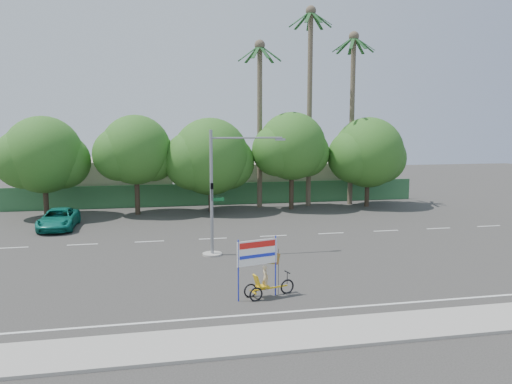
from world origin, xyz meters
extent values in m
plane|color=#33302D|center=(0.00, 0.00, 0.00)|extent=(120.00, 120.00, 0.00)
cube|color=gray|center=(0.00, -7.50, 0.06)|extent=(50.00, 2.40, 0.12)
cube|color=#336B3D|center=(0.00, 21.50, 1.00)|extent=(38.00, 0.08, 2.00)
cube|color=#B3A98E|center=(-10.00, 26.00, 2.00)|extent=(12.00, 8.00, 4.00)
cube|color=#B3A98E|center=(8.00, 26.00, 1.80)|extent=(14.00, 8.00, 3.60)
cylinder|color=#473828|center=(-14.00, 18.00, 1.76)|extent=(0.40, 0.40, 3.52)
sphere|color=#295D1B|center=(-14.00, 18.00, 4.96)|extent=(6.00, 6.00, 6.00)
sphere|color=#295D1B|center=(-12.65, 18.30, 4.40)|extent=(4.32, 4.32, 4.32)
sphere|color=#295D1B|center=(-15.35, 17.75, 4.64)|extent=(4.56, 4.56, 4.56)
cylinder|color=#473828|center=(-7.00, 18.00, 1.87)|extent=(0.40, 0.40, 3.74)
sphere|color=#295D1B|center=(-7.00, 18.00, 5.27)|extent=(5.60, 5.60, 5.60)
sphere|color=#295D1B|center=(-5.74, 18.30, 4.68)|extent=(4.03, 4.03, 4.03)
sphere|color=#295D1B|center=(-8.26, 17.75, 4.93)|extent=(4.26, 4.26, 4.26)
cylinder|color=#473828|center=(-1.00, 18.00, 1.65)|extent=(0.40, 0.40, 3.30)
sphere|color=#295D1B|center=(-1.00, 18.00, 4.65)|extent=(6.40, 6.40, 6.40)
sphere|color=#295D1B|center=(0.44, 18.30, 4.12)|extent=(4.61, 4.61, 4.61)
sphere|color=#295D1B|center=(-2.44, 17.75, 4.35)|extent=(4.86, 4.86, 4.86)
cylinder|color=#473828|center=(6.00, 18.00, 1.94)|extent=(0.40, 0.40, 3.87)
sphere|color=#295D1B|center=(6.00, 18.00, 5.46)|extent=(5.80, 5.80, 5.80)
sphere|color=#295D1B|center=(7.30, 18.30, 4.84)|extent=(4.18, 4.18, 4.18)
sphere|color=#295D1B|center=(4.70, 17.75, 5.10)|extent=(4.41, 4.41, 4.41)
cylinder|color=#473828|center=(13.00, 18.00, 1.72)|extent=(0.40, 0.40, 3.43)
sphere|color=#295D1B|center=(13.00, 18.00, 4.84)|extent=(6.20, 6.20, 6.20)
sphere|color=#295D1B|center=(14.39, 18.30, 4.29)|extent=(4.46, 4.46, 4.46)
sphere|color=#295D1B|center=(11.61, 17.75, 4.52)|extent=(4.71, 4.71, 4.71)
cylinder|color=#70604C|center=(8.00, 19.50, 8.50)|extent=(0.44, 0.44, 17.00)
sphere|color=#70604C|center=(8.00, 19.50, 17.00)|extent=(0.90, 0.90, 0.90)
cube|color=#1C4C21|center=(8.94, 19.50, 16.34)|extent=(1.91, 0.28, 1.36)
cube|color=#1C4C21|center=(8.72, 20.11, 16.34)|extent=(1.65, 1.44, 1.36)
cube|color=#1C4C21|center=(8.16, 20.43, 16.34)|extent=(0.61, 1.93, 1.36)
cube|color=#1C4C21|center=(7.53, 20.32, 16.34)|extent=(1.20, 1.80, 1.36)
cube|color=#1C4C21|center=(7.11, 19.82, 16.34)|extent=(1.89, 0.92, 1.36)
cube|color=#1C4C21|center=(7.11, 19.18, 16.34)|extent=(1.89, 0.92, 1.36)
cube|color=#1C4C21|center=(7.53, 18.68, 16.34)|extent=(1.20, 1.80, 1.36)
cube|color=#1C4C21|center=(8.16, 18.57, 16.34)|extent=(0.61, 1.93, 1.36)
cube|color=#1C4C21|center=(8.72, 18.89, 16.34)|extent=(1.65, 1.44, 1.36)
cylinder|color=#70604C|center=(12.00, 19.50, 7.50)|extent=(0.44, 0.44, 15.00)
sphere|color=#70604C|center=(12.00, 19.50, 15.00)|extent=(0.90, 0.90, 0.90)
cube|color=#1C4C21|center=(12.94, 19.50, 14.34)|extent=(1.91, 0.28, 1.36)
cube|color=#1C4C21|center=(12.72, 20.11, 14.34)|extent=(1.65, 1.44, 1.36)
cube|color=#1C4C21|center=(12.16, 20.43, 14.34)|extent=(0.61, 1.93, 1.36)
cube|color=#1C4C21|center=(11.53, 20.32, 14.34)|extent=(1.20, 1.80, 1.36)
cube|color=#1C4C21|center=(11.11, 19.82, 14.34)|extent=(1.89, 0.92, 1.36)
cube|color=#1C4C21|center=(11.11, 19.18, 14.34)|extent=(1.89, 0.92, 1.36)
cube|color=#1C4C21|center=(11.53, 18.68, 14.34)|extent=(1.20, 1.80, 1.36)
cube|color=#1C4C21|center=(12.16, 18.57, 14.34)|extent=(0.61, 1.93, 1.36)
cube|color=#1C4C21|center=(12.72, 18.89, 14.34)|extent=(1.65, 1.44, 1.36)
cylinder|color=#70604C|center=(3.50, 19.50, 7.00)|extent=(0.44, 0.44, 14.00)
sphere|color=#70604C|center=(3.50, 19.50, 14.00)|extent=(0.90, 0.90, 0.90)
cube|color=#1C4C21|center=(4.44, 19.50, 13.34)|extent=(1.91, 0.28, 1.36)
cube|color=#1C4C21|center=(4.22, 20.11, 13.34)|extent=(1.65, 1.44, 1.36)
cube|color=#1C4C21|center=(3.66, 20.43, 13.34)|extent=(0.61, 1.93, 1.36)
cube|color=#1C4C21|center=(3.03, 20.32, 13.34)|extent=(1.20, 1.80, 1.36)
cube|color=#1C4C21|center=(2.61, 19.82, 13.34)|extent=(1.89, 0.92, 1.36)
cube|color=#1C4C21|center=(2.61, 19.18, 13.34)|extent=(1.89, 0.92, 1.36)
cube|color=#1C4C21|center=(3.03, 18.68, 13.34)|extent=(1.20, 1.80, 1.36)
cube|color=#1C4C21|center=(3.66, 18.57, 13.34)|extent=(0.61, 1.93, 1.36)
cube|color=#1C4C21|center=(4.22, 18.89, 13.34)|extent=(1.65, 1.44, 1.36)
cylinder|color=gray|center=(-2.50, 4.00, 0.05)|extent=(1.10, 1.10, 0.10)
cylinder|color=gray|center=(-2.50, 4.00, 3.50)|extent=(0.18, 0.18, 7.00)
cylinder|color=gray|center=(-0.50, 4.00, 6.55)|extent=(4.00, 0.10, 0.10)
cube|color=gray|center=(1.40, 4.00, 6.45)|extent=(0.55, 0.20, 0.12)
imported|color=black|center=(-2.50, 3.78, 3.60)|extent=(0.16, 0.20, 1.00)
cube|color=#14662D|center=(-2.15, 4.00, 3.15)|extent=(0.70, 0.04, 0.18)
torus|color=black|center=(-0.04, -3.04, 0.29)|extent=(0.65, 0.24, 0.66)
torus|color=black|center=(-1.70, -3.19, 0.27)|extent=(0.61, 0.22, 0.61)
torus|color=black|center=(-1.56, -3.72, 0.27)|extent=(0.61, 0.22, 0.61)
cube|color=gold|center=(-0.83, -3.25, 0.35)|extent=(1.61, 0.47, 0.06)
cube|color=gold|center=(-1.63, -3.46, 0.29)|extent=(0.20, 0.58, 0.05)
cube|color=gold|center=(-1.21, -3.35, 0.48)|extent=(0.57, 0.52, 0.06)
cube|color=gold|center=(-1.46, -3.41, 0.75)|extent=(0.32, 0.45, 0.52)
cylinder|color=black|center=(-0.04, -3.04, 0.68)|extent=(0.04, 0.04, 0.53)
cube|color=black|center=(-0.04, -3.04, 0.94)|extent=(0.15, 0.43, 0.04)
imported|color=#CCB284|center=(-1.07, -3.31, 0.85)|extent=(0.34, 0.43, 1.04)
cylinder|color=#1927C1|center=(-2.28, -3.63, 1.31)|extent=(0.07, 0.07, 2.61)
cylinder|color=#1927C1|center=(-0.60, -3.19, 1.31)|extent=(0.07, 0.07, 2.61)
cube|color=white|center=(-1.44, -3.41, 1.98)|extent=(1.79, 0.51, 1.06)
cube|color=red|center=(-1.43, -3.44, 2.32)|extent=(1.59, 0.43, 0.25)
cube|color=#1927C1|center=(-1.43, -3.44, 1.84)|extent=(1.59, 0.43, 0.14)
cylinder|color=black|center=(-0.46, -3.15, 1.02)|extent=(0.02, 0.02, 2.03)
cube|color=red|center=(-0.78, -3.24, 1.64)|extent=(0.83, 0.24, 0.63)
imported|color=#107565|center=(-12.27, 13.25, 0.70)|extent=(2.39, 5.09, 1.41)
camera|label=1|loc=(-5.54, -23.26, 7.27)|focal=35.00mm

